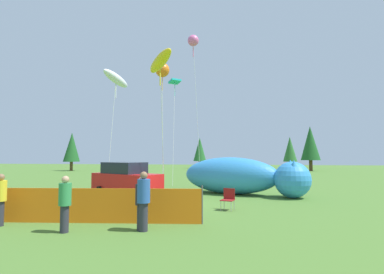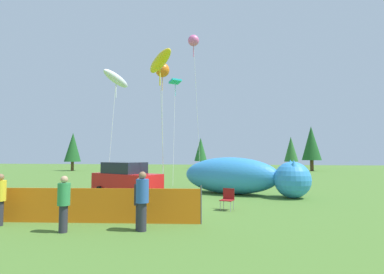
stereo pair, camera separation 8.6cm
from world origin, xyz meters
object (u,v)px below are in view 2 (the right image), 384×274
(kite_pink_octopus, at_px, (194,41))
(parked_car, at_px, (126,180))
(spectator_in_grey_shirt, at_px, (0,197))
(inflatable_cat, at_px, (241,177))
(spectator_in_green_shirt, at_px, (142,198))
(kite_teal_diamond, at_px, (175,83))
(kite_orange_flower, at_px, (162,71))
(kite_yellow_hero, at_px, (160,62))
(spectator_in_blue_shirt, at_px, (140,201))
(spectator_in_red_shirt, at_px, (64,201))
(kite_white_ghost, at_px, (116,79))
(folding_chair, at_px, (228,198))

(kite_pink_octopus, bearing_deg, parked_car, -115.95)
(spectator_in_grey_shirt, distance_m, kite_pink_octopus, 17.71)
(inflatable_cat, xyz_separation_m, spectator_in_green_shirt, (-3.18, -9.18, -0.02))
(spectator_in_grey_shirt, xyz_separation_m, kite_teal_diamond, (2.62, 16.42, 7.71))
(spectator_in_grey_shirt, bearing_deg, kite_orange_flower, 69.51)
(kite_yellow_hero, relative_size, kite_teal_diamond, 0.88)
(parked_car, bearing_deg, inflatable_cat, 43.16)
(kite_orange_flower, bearing_deg, spectator_in_blue_shirt, -80.42)
(spectator_in_green_shirt, bearing_deg, spectator_in_red_shirt, -167.98)
(spectator_in_green_shirt, xyz_separation_m, kite_teal_diamond, (-2.31, 16.40, 7.65))
(kite_yellow_hero, bearing_deg, spectator_in_blue_shirt, -81.29)
(spectator_in_grey_shirt, relative_size, kite_orange_flower, 0.21)
(parked_car, xyz_separation_m, kite_teal_diamond, (1.00, 9.02, 7.70))
(kite_white_ghost, height_order, kite_teal_diamond, kite_teal_diamond)
(spectator_in_grey_shirt, xyz_separation_m, kite_pink_octopus, (4.65, 13.62, 10.32))
(spectator_in_green_shirt, distance_m, spectator_in_grey_shirt, 4.94)
(parked_car, distance_m, kite_yellow_hero, 6.87)
(inflatable_cat, height_order, kite_pink_octopus, kite_pink_octopus)
(folding_chair, distance_m, inflatable_cat, 5.22)
(spectator_in_red_shirt, relative_size, kite_white_ghost, 0.22)
(inflatable_cat, relative_size, spectator_in_red_shirt, 4.47)
(kite_pink_octopus, bearing_deg, inflatable_cat, -51.95)
(spectator_in_blue_shirt, xyz_separation_m, kite_pink_octopus, (-0.17, 13.49, 10.36))
(kite_white_ghost, bearing_deg, kite_pink_octopus, 42.41)
(inflatable_cat, relative_size, spectator_in_grey_shirt, 4.45)
(parked_car, relative_size, kite_orange_flower, 0.56)
(inflatable_cat, xyz_separation_m, kite_pink_octopus, (-3.47, 4.43, 10.24))
(folding_chair, bearing_deg, spectator_in_grey_shirt, -45.59)
(spectator_in_blue_shirt, bearing_deg, spectator_in_green_shirt, -44.33)
(kite_pink_octopus, bearing_deg, spectator_in_blue_shirt, -89.29)
(spectator_in_green_shirt, height_order, spectator_in_blue_shirt, spectator_in_green_shirt)
(parked_car, height_order, spectator_in_grey_shirt, parked_car)
(spectator_in_red_shirt, distance_m, kite_orange_flower, 11.58)
(folding_chair, xyz_separation_m, spectator_in_green_shirt, (-2.54, -4.02, 0.48))
(spectator_in_green_shirt, height_order, kite_yellow_hero, kite_yellow_hero)
(spectator_in_blue_shirt, height_order, kite_yellow_hero, kite_yellow_hero)
(inflatable_cat, bearing_deg, kite_orange_flower, -154.87)
(kite_pink_octopus, height_order, kite_yellow_hero, kite_pink_octopus)
(inflatable_cat, xyz_separation_m, kite_orange_flower, (-4.78, -0.27, 6.63))
(spectator_in_grey_shirt, relative_size, kite_pink_octopus, 0.15)
(parked_car, height_order, kite_yellow_hero, kite_yellow_hero)
(spectator_in_blue_shirt, relative_size, kite_pink_octopus, 0.14)
(inflatable_cat, relative_size, kite_orange_flower, 0.94)
(spectator_in_grey_shirt, bearing_deg, spectator_in_green_shirt, 0.19)
(spectator_in_grey_shirt, bearing_deg, spectator_in_red_shirt, -10.46)
(parked_car, distance_m, kite_white_ghost, 6.90)
(kite_pink_octopus, relative_size, kite_yellow_hero, 1.48)
(folding_chair, relative_size, spectator_in_green_shirt, 0.49)
(spectator_in_blue_shirt, xyz_separation_m, kite_yellow_hero, (-0.92, 5.98, 6.41))
(kite_white_ghost, distance_m, kite_teal_diamond, 7.53)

